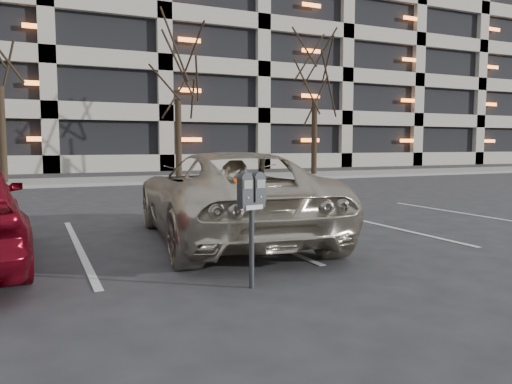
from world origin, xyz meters
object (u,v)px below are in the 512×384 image
(tree_d, at_px, (315,53))
(tree_c, at_px, (177,49))
(suv_silver, at_px, (227,196))
(parking_meter, at_px, (252,201))

(tree_d, bearing_deg, tree_c, 180.00)
(suv_silver, bearing_deg, parking_meter, 80.43)
(tree_c, distance_m, suv_silver, 15.22)
(parking_meter, relative_size, suv_silver, 0.23)
(tree_c, relative_size, suv_silver, 1.46)
(parking_meter, distance_m, suv_silver, 2.92)
(tree_c, bearing_deg, suv_silver, -102.30)
(tree_c, bearing_deg, tree_d, 0.00)
(tree_d, distance_m, suv_silver, 18.08)
(tree_c, bearing_deg, parking_meter, -102.88)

